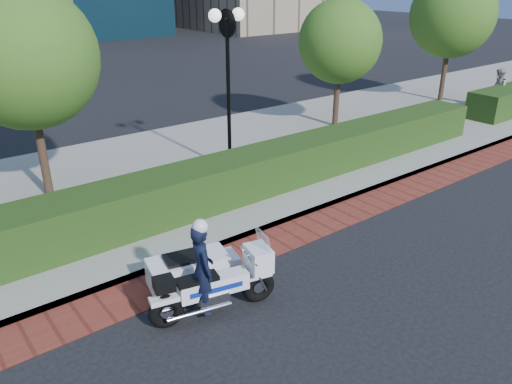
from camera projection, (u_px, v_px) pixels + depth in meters
ground at (344, 264)px, 9.57m from camera, size 120.00×120.00×0.00m
brick_strip at (292, 234)px, 10.65m from camera, size 60.00×1.00×0.01m
sidewalk at (184, 171)px, 13.88m from camera, size 60.00×8.00×0.15m
hedge_main at (234, 178)px, 11.92m from camera, size 18.00×1.20×1.00m
lamppost at (228, 66)px, 12.71m from camera, size 1.02×0.70×4.21m
tree_b at (25, 58)px, 10.93m from camera, size 3.20×3.20×4.89m
tree_c at (340, 42)px, 16.72m from camera, size 2.80×2.80×4.30m
tree_d at (452, 15)px, 20.15m from camera, size 3.40×3.40×5.16m
police_motorcycle at (202, 274)px, 8.16m from camera, size 2.16×1.77×1.76m
pedestrian at (497, 89)px, 19.74m from camera, size 0.98×0.91×1.61m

